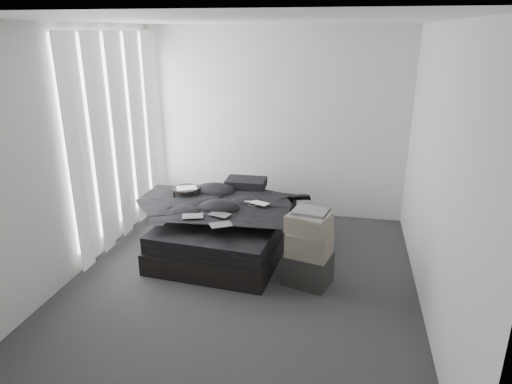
% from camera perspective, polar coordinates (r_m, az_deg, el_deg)
% --- Properties ---
extents(floor, '(3.60, 4.20, 0.01)m').
position_cam_1_polar(floor, '(4.89, -1.93, -11.42)').
color(floor, '#323234').
rests_on(floor, ground).
extents(ceiling, '(3.60, 4.20, 0.01)m').
position_cam_1_polar(ceiling, '(4.20, -2.35, 20.69)').
color(ceiling, white).
rests_on(ceiling, ground).
extents(wall_back, '(3.60, 0.01, 2.60)m').
position_cam_1_polar(wall_back, '(6.37, 2.38, 8.51)').
color(wall_back, silver).
rests_on(wall_back, ground).
extents(wall_front, '(3.60, 0.01, 2.60)m').
position_cam_1_polar(wall_front, '(2.52, -13.59, -9.78)').
color(wall_front, silver).
rests_on(wall_front, ground).
extents(wall_left, '(0.01, 4.20, 2.60)m').
position_cam_1_polar(wall_left, '(5.09, -22.27, 4.26)').
color(wall_left, silver).
rests_on(wall_left, ground).
extents(wall_right, '(0.01, 4.20, 2.60)m').
position_cam_1_polar(wall_right, '(4.32, 21.76, 1.81)').
color(wall_right, silver).
rests_on(wall_right, ground).
extents(window_left, '(0.02, 2.00, 2.30)m').
position_cam_1_polar(window_left, '(5.82, -17.37, 7.09)').
color(window_left, white).
rests_on(window_left, wall_left).
extents(curtain_left, '(0.06, 2.12, 2.48)m').
position_cam_1_polar(curtain_left, '(5.81, -16.87, 6.41)').
color(curtain_left, white).
rests_on(curtain_left, wall_left).
extents(bed, '(1.53, 1.93, 0.25)m').
position_cam_1_polar(bed, '(5.58, -3.56, -5.88)').
color(bed, black).
rests_on(bed, floor).
extents(mattress, '(1.47, 1.87, 0.19)m').
position_cam_1_polar(mattress, '(5.49, -3.61, -3.80)').
color(mattress, black).
rests_on(mattress, bed).
extents(duvet, '(1.47, 1.66, 0.21)m').
position_cam_1_polar(duvet, '(5.38, -3.82, -1.99)').
color(duvet, black).
rests_on(duvet, mattress).
extents(pillow_lower, '(0.58, 0.42, 0.12)m').
position_cam_1_polar(pillow_lower, '(6.07, -1.75, 0.15)').
color(pillow_lower, black).
rests_on(pillow_lower, mattress).
extents(pillow_upper, '(0.52, 0.36, 0.11)m').
position_cam_1_polar(pillow_upper, '(5.99, -1.26, 1.12)').
color(pillow_upper, black).
rests_on(pillow_upper, pillow_lower).
extents(laptop, '(0.34, 0.29, 0.02)m').
position_cam_1_polar(laptop, '(5.31, -0.12, -0.86)').
color(laptop, silver).
rests_on(laptop, duvet).
extents(comic_a, '(0.26, 0.21, 0.01)m').
position_cam_1_polar(comic_a, '(5.04, -7.94, -2.31)').
color(comic_a, black).
rests_on(comic_a, duvet).
extents(comic_b, '(0.26, 0.21, 0.01)m').
position_cam_1_polar(comic_b, '(5.05, -4.59, -2.05)').
color(comic_b, black).
rests_on(comic_b, duvet).
extents(comic_c, '(0.27, 0.24, 0.01)m').
position_cam_1_polar(comic_c, '(4.78, -4.44, -3.25)').
color(comic_c, black).
rests_on(comic_c, duvet).
extents(side_stand, '(0.42, 0.42, 0.64)m').
position_cam_1_polar(side_stand, '(5.91, -8.59, -2.49)').
color(side_stand, black).
rests_on(side_stand, floor).
extents(papers, '(0.30, 0.27, 0.01)m').
position_cam_1_polar(papers, '(5.79, -8.67, 0.48)').
color(papers, white).
rests_on(papers, side_stand).
extents(floor_books, '(0.16, 0.22, 0.15)m').
position_cam_1_polar(floor_books, '(5.99, -8.26, -4.72)').
color(floor_books, black).
rests_on(floor_books, floor).
extents(box_lower, '(0.54, 0.47, 0.34)m').
position_cam_1_polar(box_lower, '(4.86, 6.48, -9.50)').
color(box_lower, black).
rests_on(box_lower, floor).
extents(box_mid, '(0.49, 0.42, 0.26)m').
position_cam_1_polar(box_mid, '(4.71, 6.68, -6.43)').
color(box_mid, '#685E52').
rests_on(box_mid, box_lower).
extents(box_upper, '(0.49, 0.45, 0.18)m').
position_cam_1_polar(box_upper, '(4.63, 6.61, -3.92)').
color(box_upper, '#685E52').
rests_on(box_upper, box_mid).
extents(art_book_white, '(0.41, 0.37, 0.03)m').
position_cam_1_polar(art_book_white, '(4.59, 6.77, -2.73)').
color(art_book_white, silver).
rests_on(art_book_white, box_upper).
extents(art_book_snake, '(0.38, 0.33, 0.03)m').
position_cam_1_polar(art_book_snake, '(4.57, 6.85, -2.41)').
color(art_book_snake, silver).
rests_on(art_book_snake, art_book_white).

